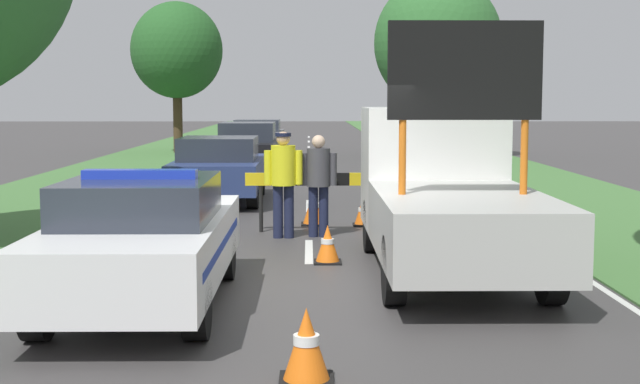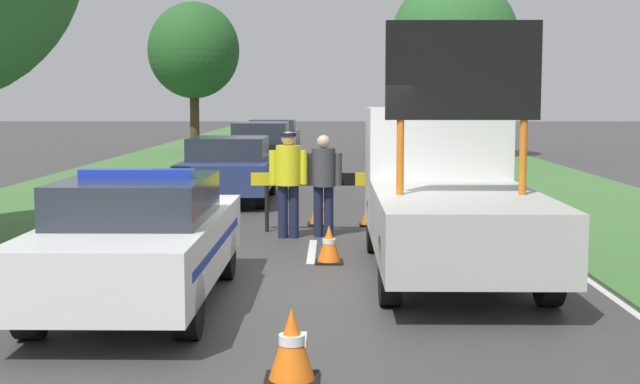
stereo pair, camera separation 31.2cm
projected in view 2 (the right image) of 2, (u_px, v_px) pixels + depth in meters
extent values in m
plane|color=#3D3A3A|center=(307.00, 286.00, 11.14)|extent=(160.00, 160.00, 0.00)
cube|color=silver|center=(297.00, 363.00, 7.91)|extent=(0.12, 2.14, 0.01)
cube|color=silver|center=(312.00, 251.00, 13.69)|extent=(0.12, 2.14, 0.01)
cube|color=silver|center=(318.00, 206.00, 19.48)|extent=(0.12, 2.14, 0.01)
cube|color=silver|center=(321.00, 181.00, 25.26)|extent=(0.12, 2.14, 0.01)
cube|color=silver|center=(323.00, 166.00, 31.05)|extent=(0.12, 2.14, 0.01)
cube|color=silver|center=(325.00, 155.00, 36.83)|extent=(0.12, 2.14, 0.01)
cube|color=silver|center=(326.00, 147.00, 42.62)|extent=(0.12, 2.14, 0.01)
cube|color=silver|center=(327.00, 141.00, 48.40)|extent=(0.12, 2.14, 0.01)
cube|color=silver|center=(327.00, 137.00, 54.19)|extent=(0.12, 2.14, 0.01)
cube|color=silver|center=(202.00, 176.00, 26.86)|extent=(0.10, 63.42, 0.01)
cube|color=silver|center=(442.00, 176.00, 26.76)|extent=(0.10, 63.42, 0.01)
cube|color=#427038|center=(152.00, 165.00, 31.11)|extent=(4.53, 120.00, 0.03)
cube|color=#427038|center=(496.00, 166.00, 30.94)|extent=(4.53, 120.00, 0.03)
cube|color=white|center=(141.00, 247.00, 10.10)|extent=(1.78, 4.72, 0.68)
cube|color=#282D38|center=(137.00, 199.00, 9.90)|extent=(1.57, 2.17, 0.46)
cylinder|color=black|center=(106.00, 254.00, 11.60)|extent=(0.24, 0.64, 0.64)
cylinder|color=black|center=(224.00, 254.00, 11.58)|extent=(0.24, 0.64, 0.64)
cylinder|color=black|center=(31.00, 306.00, 8.70)|extent=(0.24, 0.64, 0.64)
cylinder|color=black|center=(188.00, 307.00, 8.67)|extent=(0.24, 0.64, 0.64)
cube|color=#1E38C6|center=(136.00, 174.00, 9.87)|extent=(1.25, 0.24, 0.10)
cube|color=#193399|center=(141.00, 244.00, 10.10)|extent=(1.79, 3.87, 0.10)
cube|color=black|center=(177.00, 223.00, 12.49)|extent=(0.98, 0.08, 0.41)
cube|color=white|center=(435.00, 167.00, 13.50)|extent=(2.03, 1.89, 1.80)
cube|color=#232833|center=(428.00, 143.00, 14.39)|extent=(1.73, 0.04, 0.79)
cube|color=#B2B2AD|center=(460.00, 227.00, 10.77)|extent=(2.03, 3.70, 0.79)
cylinder|color=#D16619|center=(400.00, 157.00, 10.69)|extent=(0.09, 0.09, 0.90)
cylinder|color=#D16619|center=(523.00, 158.00, 10.67)|extent=(0.09, 0.09, 0.90)
cube|color=black|center=(463.00, 70.00, 10.57)|extent=(1.84, 0.12, 1.17)
cylinder|color=black|center=(375.00, 226.00, 13.61)|extent=(0.24, 0.80, 0.80)
cylinder|color=black|center=(493.00, 226.00, 13.58)|extent=(0.24, 0.80, 0.80)
cylinder|color=black|center=(390.00, 271.00, 10.09)|extent=(0.24, 0.80, 0.80)
cylinder|color=black|center=(548.00, 271.00, 10.06)|extent=(0.24, 0.80, 0.80)
cylinder|color=black|center=(267.00, 209.00, 15.66)|extent=(0.07, 0.07, 0.82)
cylinder|color=black|center=(391.00, 209.00, 15.63)|extent=(0.07, 0.07, 0.82)
cube|color=yellow|center=(264.00, 179.00, 15.61)|extent=(0.46, 0.08, 0.22)
cube|color=black|center=(290.00, 179.00, 15.60)|extent=(0.46, 0.08, 0.22)
cube|color=yellow|center=(316.00, 179.00, 15.59)|extent=(0.46, 0.08, 0.22)
cube|color=black|center=(342.00, 179.00, 15.59)|extent=(0.46, 0.08, 0.22)
cube|color=yellow|center=(368.00, 179.00, 15.58)|extent=(0.46, 0.08, 0.22)
cube|color=black|center=(394.00, 179.00, 15.57)|extent=(0.46, 0.08, 0.22)
cylinder|color=#191E38|center=(283.00, 212.00, 14.98)|extent=(0.17, 0.17, 0.89)
cylinder|color=#191E38|center=(294.00, 212.00, 14.98)|extent=(0.17, 0.17, 0.89)
cylinder|color=yellow|center=(288.00, 165.00, 14.90)|extent=(0.41, 0.41, 0.67)
cylinder|color=yellow|center=(273.00, 167.00, 14.90)|extent=(0.13, 0.13, 0.57)
cylinder|color=yellow|center=(303.00, 167.00, 14.90)|extent=(0.13, 0.13, 0.57)
sphere|color=tan|center=(288.00, 138.00, 14.85)|extent=(0.23, 0.23, 0.23)
cylinder|color=#141933|center=(288.00, 135.00, 14.84)|extent=(0.27, 0.27, 0.06)
cylinder|color=#191E38|center=(318.00, 212.00, 15.10)|extent=(0.16, 0.16, 0.86)
cylinder|color=#191E38|center=(329.00, 212.00, 15.10)|extent=(0.16, 0.16, 0.86)
cylinder|color=#3D3D42|center=(324.00, 167.00, 15.02)|extent=(0.39, 0.39, 0.65)
cylinder|color=#3D3D42|center=(309.00, 169.00, 15.03)|extent=(0.13, 0.13, 0.55)
cylinder|color=#3D3D42|center=(338.00, 169.00, 15.02)|extent=(0.13, 0.13, 0.55)
sphere|color=beige|center=(324.00, 142.00, 14.97)|extent=(0.22, 0.22, 0.22)
cube|color=black|center=(292.00, 380.00, 7.39)|extent=(0.45, 0.45, 0.03)
cone|color=orange|center=(292.00, 343.00, 7.36)|extent=(0.39, 0.39, 0.60)
cylinder|color=white|center=(292.00, 339.00, 7.36)|extent=(0.22, 0.22, 0.08)
cube|color=black|center=(329.00, 262.00, 12.72)|extent=(0.39, 0.39, 0.03)
cone|color=orange|center=(329.00, 243.00, 12.69)|extent=(0.33, 0.33, 0.52)
cylinder|color=white|center=(329.00, 241.00, 12.69)|extent=(0.19, 0.19, 0.07)
cube|color=black|center=(369.00, 225.00, 16.45)|extent=(0.37, 0.37, 0.03)
cone|color=orange|center=(369.00, 211.00, 16.42)|extent=(0.31, 0.31, 0.48)
cylinder|color=white|center=(370.00, 210.00, 16.42)|extent=(0.18, 0.18, 0.07)
cube|color=black|center=(320.00, 224.00, 16.56)|extent=(0.46, 0.46, 0.03)
cone|color=orange|center=(320.00, 207.00, 16.53)|extent=(0.39, 0.39, 0.61)
cylinder|color=white|center=(320.00, 205.00, 16.53)|extent=(0.22, 0.22, 0.09)
cube|color=navy|center=(230.00, 173.00, 20.27)|extent=(1.91, 4.34, 0.64)
cube|color=#282D38|center=(229.00, 148.00, 20.08)|extent=(1.68, 2.00, 0.51)
cylinder|color=black|center=(202.00, 182.00, 21.65)|extent=(0.24, 0.64, 0.64)
cylinder|color=black|center=(270.00, 182.00, 21.63)|extent=(0.24, 0.64, 0.64)
cylinder|color=black|center=(183.00, 194.00, 18.98)|extent=(0.24, 0.64, 0.64)
cylinder|color=black|center=(262.00, 194.00, 18.96)|extent=(0.24, 0.64, 0.64)
cube|color=black|center=(261.00, 153.00, 26.70)|extent=(1.79, 4.53, 0.75)
cube|color=#282D38|center=(261.00, 132.00, 26.50)|extent=(1.58, 2.08, 0.55)
cylinder|color=black|center=(241.00, 162.00, 28.15)|extent=(0.24, 0.65, 0.65)
cylinder|color=black|center=(290.00, 162.00, 28.13)|extent=(0.24, 0.65, 0.65)
cylinder|color=black|center=(231.00, 169.00, 25.35)|extent=(0.24, 0.65, 0.65)
cylinder|color=black|center=(285.00, 170.00, 25.33)|extent=(0.24, 0.65, 0.65)
cube|color=slate|center=(273.00, 140.00, 33.79)|extent=(1.88, 4.18, 0.72)
cube|color=#282D38|center=(273.00, 125.00, 33.61)|extent=(1.66, 1.92, 0.43)
cylinder|color=black|center=(255.00, 148.00, 35.13)|extent=(0.24, 0.78, 0.78)
cylinder|color=black|center=(296.00, 148.00, 35.11)|extent=(0.24, 0.78, 0.78)
cylinder|color=black|center=(249.00, 152.00, 32.55)|extent=(0.24, 0.78, 0.78)
cylinder|color=black|center=(293.00, 152.00, 32.53)|extent=(0.24, 0.78, 0.78)
cylinder|color=#42301E|center=(453.00, 124.00, 35.31)|extent=(0.43, 0.43, 2.63)
ellipsoid|color=#2D662D|center=(454.00, 43.00, 34.97)|extent=(5.04, 5.04, 5.29)
cylinder|color=#42301E|center=(195.00, 119.00, 38.20)|extent=(0.40, 0.40, 2.92)
ellipsoid|color=#235623|center=(194.00, 50.00, 37.90)|extent=(3.89, 3.89, 4.08)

